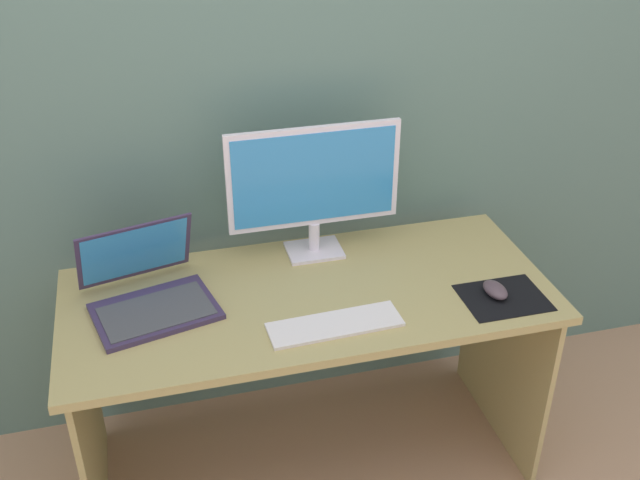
# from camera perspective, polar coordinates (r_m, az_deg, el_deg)

# --- Properties ---
(ground_plane) EXTENTS (8.00, 8.00, 0.00)m
(ground_plane) POSITION_cam_1_polar(r_m,az_deg,el_deg) (2.74, -0.77, -16.48)
(ground_plane) COLOR tan
(wall_back) EXTENTS (6.00, 0.04, 2.50)m
(wall_back) POSITION_cam_1_polar(r_m,az_deg,el_deg) (2.40, -3.45, 12.18)
(wall_back) COLOR slate
(wall_back) RESTS_ON ground_plane
(desk) EXTENTS (1.48, 0.65, 0.72)m
(desk) POSITION_cam_1_polar(r_m,az_deg,el_deg) (2.35, -0.86, -6.90)
(desk) COLOR tan
(desk) RESTS_ON ground_plane
(monitor) EXTENTS (0.55, 0.14, 0.44)m
(monitor) POSITION_cam_1_polar(r_m,az_deg,el_deg) (2.35, -0.46, 4.31)
(monitor) COLOR white
(monitor) RESTS_ON desk
(laptop) EXTENTS (0.41, 0.40, 0.23)m
(laptop) POSITION_cam_1_polar(r_m,az_deg,el_deg) (2.25, -13.01, -3.82)
(laptop) COLOR #3B2D4E
(laptop) RESTS_ON desk
(keyboard_external) EXTENTS (0.39, 0.14, 0.01)m
(keyboard_external) POSITION_cam_1_polar(r_m,az_deg,el_deg) (2.13, 1.15, -6.50)
(keyboard_external) COLOR white
(keyboard_external) RESTS_ON desk
(mousepad) EXTENTS (0.25, 0.20, 0.00)m
(mousepad) POSITION_cam_1_polar(r_m,az_deg,el_deg) (2.31, 13.87, -4.31)
(mousepad) COLOR black
(mousepad) RESTS_ON desk
(mouse) EXTENTS (0.07, 0.11, 0.04)m
(mouse) POSITION_cam_1_polar(r_m,az_deg,el_deg) (2.30, 13.28, -3.74)
(mouse) COLOR #534049
(mouse) RESTS_ON mousepad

